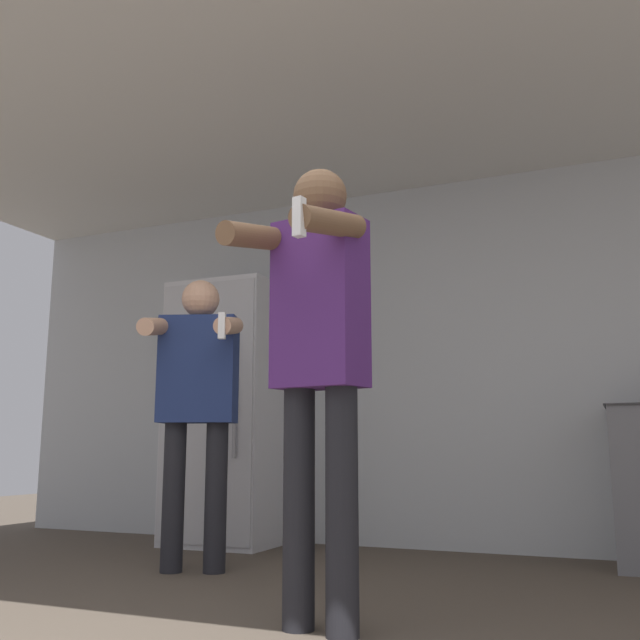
% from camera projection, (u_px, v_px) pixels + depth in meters
% --- Properties ---
extents(wall_back, '(7.00, 0.06, 2.55)m').
position_uv_depth(wall_back, '(433.00, 361.00, 4.99)').
color(wall_back, '#B2B7BC').
rests_on(wall_back, ground_plane).
extents(ceiling_slab, '(7.00, 3.59, 0.05)m').
position_uv_depth(ceiling_slab, '(352.00, 86.00, 3.80)').
color(ceiling_slab, silver).
rests_on(ceiling_slab, wall_back).
extents(refrigerator, '(0.76, 0.67, 1.86)m').
position_uv_depth(refrigerator, '(229.00, 412.00, 5.16)').
color(refrigerator, silver).
rests_on(refrigerator, ground_plane).
extents(person_woman_foreground, '(0.49, 0.56, 1.80)m').
position_uv_depth(person_woman_foreground, '(318.00, 343.00, 2.79)').
color(person_woman_foreground, black).
rests_on(person_woman_foreground, ground_plane).
extents(person_man_side, '(0.61, 0.61, 1.64)m').
position_uv_depth(person_man_side, '(197.00, 390.00, 4.05)').
color(person_man_side, black).
rests_on(person_man_side, ground_plane).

